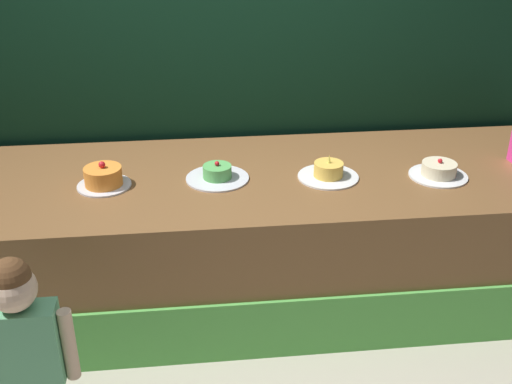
# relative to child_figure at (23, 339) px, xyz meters

# --- Properties ---
(ground_plane) EXTENTS (12.00, 12.00, 0.00)m
(ground_plane) POSITION_rel_child_figure_xyz_m (0.82, 0.55, -0.66)
(ground_plane) COLOR #BCB29E
(stage_platform) EXTENTS (4.27, 1.18, 0.79)m
(stage_platform) POSITION_rel_child_figure_xyz_m (0.82, 1.12, -0.27)
(stage_platform) COLOR brown
(stage_platform) RESTS_ON ground_plane
(curtain_backdrop) EXTENTS (4.55, 0.08, 2.78)m
(curtain_backdrop) POSITION_rel_child_figure_xyz_m (0.82, 1.81, 0.73)
(curtain_backdrop) COLOR #113823
(curtain_backdrop) RESTS_ON ground_plane
(child_figure) EXTENTS (0.39, 0.18, 1.02)m
(child_figure) POSITION_rel_child_figure_xyz_m (0.00, 0.00, 0.00)
(child_figure) COLOR #3F4C8C
(child_figure) RESTS_ON ground_plane
(cake_left) EXTENTS (0.29, 0.29, 0.14)m
(cake_left) POSITION_rel_child_figure_xyz_m (0.21, 1.07, 0.18)
(cake_left) COLOR silver
(cake_left) RESTS_ON stage_platform
(cake_center) EXTENTS (0.34, 0.34, 0.11)m
(cake_center) POSITION_rel_child_figure_xyz_m (0.82, 1.09, 0.15)
(cake_center) COLOR silver
(cake_center) RESTS_ON stage_platform
(cake_right) EXTENTS (0.33, 0.33, 0.14)m
(cake_right) POSITION_rel_child_figure_xyz_m (1.42, 1.05, 0.16)
(cake_right) COLOR white
(cake_right) RESTS_ON stage_platform
(cake_far_right) EXTENTS (0.32, 0.32, 0.11)m
(cake_far_right) POSITION_rel_child_figure_xyz_m (2.03, 0.99, 0.16)
(cake_far_right) COLOR white
(cake_far_right) RESTS_ON stage_platform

